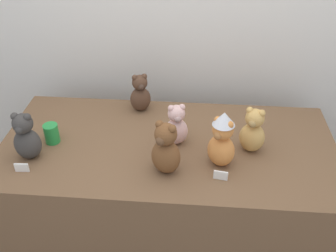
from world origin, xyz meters
TOP-DOWN VIEW (x-y plane):
  - wall_back at (0.00, 0.94)m, footprint 7.00×0.08m
  - display_table at (0.00, 0.25)m, footprint 1.85×0.89m
  - teddy_bear_ginger at (0.28, 0.10)m, footprint 0.18×0.18m
  - teddy_bear_charcoal at (-0.71, 0.08)m, footprint 0.14×0.13m
  - teddy_bear_honey at (0.45, 0.23)m, footprint 0.17×0.15m
  - teddy_bear_chestnut at (0.01, 0.03)m, footprint 0.19×0.18m
  - teddy_bear_cocoa at (-0.20, 0.58)m, footprint 0.16×0.14m
  - teddy_bear_blush at (0.04, 0.26)m, footprint 0.15×0.13m
  - party_cup_green at (-0.64, 0.22)m, footprint 0.08×0.08m
  - name_card_front_left at (-0.71, -0.04)m, footprint 0.07×0.01m
  - name_card_front_middle at (0.28, -0.01)m, footprint 0.07×0.02m

SIDE VIEW (x-z plane):
  - display_table at x=0.00m, z-range 0.00..0.74m
  - name_card_front_left at x=-0.71m, z-range 0.74..0.79m
  - name_card_front_middle at x=0.28m, z-range 0.74..0.79m
  - party_cup_green at x=-0.64m, z-range 0.74..0.85m
  - teddy_bear_blush at x=0.04m, z-range 0.73..0.97m
  - teddy_bear_cocoa at x=-0.20m, z-range 0.73..0.97m
  - teddy_bear_honey at x=0.45m, z-range 0.73..0.99m
  - teddy_bear_charcoal at x=-0.71m, z-range 0.73..1.00m
  - teddy_bear_chestnut at x=0.01m, z-range 0.73..1.02m
  - teddy_bear_ginger at x=0.28m, z-range 0.73..1.05m
  - wall_back at x=0.00m, z-range 0.00..2.60m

